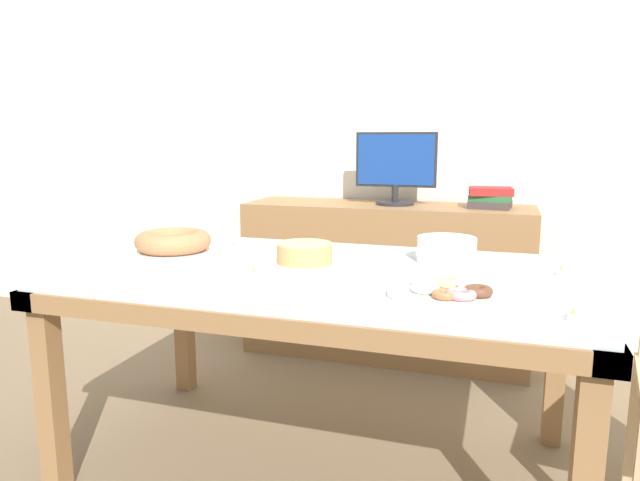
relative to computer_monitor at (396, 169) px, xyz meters
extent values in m
plane|color=#7A664C|center=(-0.04, -1.15, -1.02)|extent=(12.00, 12.00, 0.00)
cube|color=silver|center=(-0.04, 0.30, 0.28)|extent=(8.00, 0.10, 2.60)
cube|color=silver|center=(-0.04, -1.15, -0.30)|extent=(1.71, 0.93, 0.04)
cube|color=olive|center=(-0.04, -1.59, -0.35)|extent=(1.75, 0.08, 0.06)
cube|color=olive|center=(-0.04, -0.71, -0.35)|extent=(1.75, 0.08, 0.06)
cube|color=olive|center=(-0.87, -1.15, -0.35)|extent=(0.08, 0.96, 0.06)
cube|color=olive|center=(0.79, -1.15, -0.35)|extent=(0.08, 0.96, 0.06)
cube|color=olive|center=(-0.85, -1.57, -0.68)|extent=(0.07, 0.07, 0.68)
cube|color=olive|center=(-0.85, -0.73, -0.68)|extent=(0.07, 0.07, 0.68)
cube|color=olive|center=(0.77, -0.73, -0.68)|extent=(0.07, 0.07, 0.68)
cube|color=#D1B284|center=(0.99, -1.00, -0.79)|extent=(0.05, 0.05, 0.45)
cube|color=olive|center=(-0.04, 0.00, -0.60)|extent=(1.51, 0.44, 0.83)
cylinder|color=#262628|center=(0.00, 0.00, -0.18)|extent=(0.20, 0.20, 0.02)
cylinder|color=#262628|center=(0.00, 0.00, -0.13)|extent=(0.04, 0.04, 0.09)
cube|color=#262628|center=(0.00, 0.00, 0.05)|extent=(0.42, 0.02, 0.28)
cube|color=navy|center=(0.00, -0.01, 0.05)|extent=(0.40, 0.00, 0.26)
cube|color=#3F3838|center=(0.48, 0.00, -0.17)|extent=(0.22, 0.20, 0.04)
cube|color=#2D6638|center=(0.48, 0.00, -0.14)|extent=(0.21, 0.17, 0.03)
cube|color=maroon|center=(0.48, 0.00, -0.10)|extent=(0.22, 0.19, 0.04)
cylinder|color=white|center=(-0.10, -1.15, -0.27)|extent=(0.29, 0.29, 0.01)
cylinder|color=tan|center=(-0.10, -1.15, -0.24)|extent=(0.19, 0.19, 0.06)
cylinder|color=#F4CA7D|center=(-0.10, -1.15, -0.20)|extent=(0.19, 0.19, 0.01)
cylinder|color=white|center=(-0.66, -1.10, -0.27)|extent=(0.29, 0.29, 0.01)
torus|color=#BC7A4C|center=(-0.66, -1.10, -0.23)|extent=(0.29, 0.29, 0.07)
cylinder|color=white|center=(0.41, -1.40, -0.27)|extent=(0.34, 0.34, 0.01)
torus|color=brown|center=(0.49, -1.41, -0.25)|extent=(0.08, 0.08, 0.03)
torus|color=white|center=(0.46, -1.33, -0.25)|extent=(0.08, 0.08, 0.03)
torus|color=#EAD184|center=(0.40, -1.32, -0.26)|extent=(0.08, 0.08, 0.02)
torus|color=white|center=(0.33, -1.35, -0.25)|extent=(0.08, 0.08, 0.03)
torus|color=white|center=(0.35, -1.41, -0.26)|extent=(0.08, 0.08, 0.02)
torus|color=#B27042|center=(0.40, -1.46, -0.26)|extent=(0.07, 0.07, 0.02)
torus|color=pink|center=(0.45, -1.45, -0.26)|extent=(0.08, 0.08, 0.02)
cylinder|color=white|center=(0.36, -0.93, -0.28)|extent=(0.21, 0.21, 0.01)
cylinder|color=white|center=(0.36, -0.93, -0.27)|extent=(0.21, 0.21, 0.01)
cylinder|color=white|center=(0.36, -0.93, -0.26)|extent=(0.21, 0.21, 0.01)
cylinder|color=white|center=(0.36, -0.93, -0.25)|extent=(0.21, 0.21, 0.01)
cylinder|color=white|center=(0.36, -0.93, -0.24)|extent=(0.21, 0.21, 0.01)
cylinder|color=white|center=(0.36, -0.93, -0.23)|extent=(0.21, 0.21, 0.01)
cylinder|color=white|center=(0.36, -0.93, -0.22)|extent=(0.21, 0.21, 0.01)
cylinder|color=white|center=(0.36, -0.93, -0.21)|extent=(0.21, 0.21, 0.01)
cylinder|color=white|center=(0.36, -0.93, -0.20)|extent=(0.21, 0.21, 0.01)
cylinder|color=silver|center=(0.72, -1.51, -0.27)|extent=(0.04, 0.04, 0.02)
cylinder|color=white|center=(0.72, -1.51, -0.27)|extent=(0.03, 0.03, 0.00)
cone|color=#F9B74C|center=(0.72, -1.51, -0.25)|extent=(0.01, 0.01, 0.02)
cylinder|color=silver|center=(0.73, -1.02, -0.27)|extent=(0.04, 0.04, 0.02)
cylinder|color=white|center=(0.73, -1.02, -0.27)|extent=(0.03, 0.03, 0.00)
cone|color=#F9B74C|center=(0.73, -1.02, -0.25)|extent=(0.01, 0.01, 0.02)
cylinder|color=silver|center=(-0.47, -0.95, -0.27)|extent=(0.04, 0.04, 0.02)
cylinder|color=white|center=(-0.47, -0.95, -0.27)|extent=(0.03, 0.03, 0.00)
cone|color=#F9B74C|center=(-0.47, -0.95, -0.25)|extent=(0.01, 0.01, 0.02)
cylinder|color=silver|center=(-0.21, -1.34, -0.27)|extent=(0.04, 0.04, 0.02)
cylinder|color=white|center=(-0.21, -1.34, -0.27)|extent=(0.03, 0.03, 0.00)
cone|color=#F9B74C|center=(-0.21, -1.34, -0.25)|extent=(0.01, 0.01, 0.02)
camera|label=1|loc=(0.54, -2.97, 0.16)|focal=32.00mm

